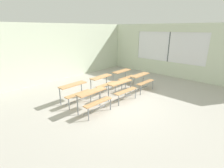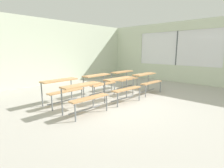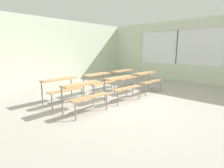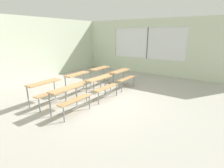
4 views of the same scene
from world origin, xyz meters
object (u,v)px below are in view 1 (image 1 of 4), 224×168
Objects in this scene: desk_bench_r1c0 at (75,89)px; desk_bench_r1c2 at (123,74)px; desk_bench_r0c0 at (94,97)px; desk_bench_r1c1 at (103,81)px; desk_bench_r0c1 at (122,87)px; desk_bench_r0c2 at (142,79)px.

desk_bench_r1c0 and desk_bench_r1c2 have the same top height.
desk_bench_r0c0 and desk_bench_r1c1 have the same top height.
desk_bench_r1c1 is 1.01× the size of desk_bench_r1c2.
desk_bench_r0c1 is 1.01× the size of desk_bench_r1c1.
desk_bench_r0c0 is at bearing -160.81° from desk_bench_r1c2.
desk_bench_r1c0 is at bearing 177.29° from desk_bench_r1c1.
desk_bench_r0c0 and desk_bench_r0c2 have the same top height.
desk_bench_r1c1 is at bearing 179.06° from desk_bench_r1c2.
desk_bench_r1c0 is at bearing 160.64° from desk_bench_r0c2.
desk_bench_r0c2 is at bearing -0.17° from desk_bench_r0c0.
desk_bench_r0c2 is 1.00× the size of desk_bench_r1c2.
desk_bench_r1c2 is (-0.01, 1.08, 0.00)m from desk_bench_r0c2.
desk_bench_r1c2 is (2.90, 1.07, 0.00)m from desk_bench_r0c0.
desk_bench_r0c1 is at bearing -1.44° from desk_bench_r0c0.
desk_bench_r0c1 and desk_bench_r1c0 have the same top height.
desk_bench_r1c1 and desk_bench_r1c2 have the same top height.
desk_bench_r0c0 and desk_bench_r0c1 have the same top height.
desk_bench_r0c1 is at bearing -38.27° from desk_bench_r1c0.
desk_bench_r0c2 is at bearing 4.03° from desk_bench_r0c1.
desk_bench_r1c0 is (-2.91, 1.08, 0.00)m from desk_bench_r0c2.
desk_bench_r1c1 is at bearing -1.13° from desk_bench_r1c0.
desk_bench_r0c2 is 0.99× the size of desk_bench_r1c1.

